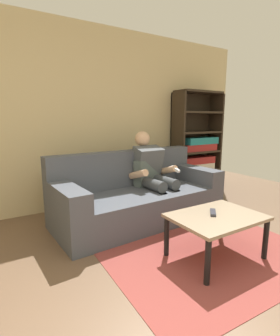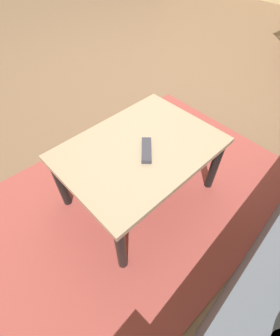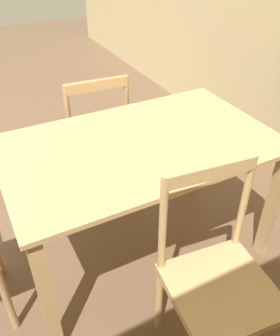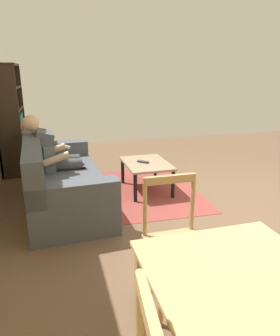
# 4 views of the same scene
# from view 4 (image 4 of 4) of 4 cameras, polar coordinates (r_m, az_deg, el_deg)

# --- Properties ---
(ground_plane) EXTENTS (9.19, 9.19, 0.00)m
(ground_plane) POSITION_cam_4_polar(r_m,az_deg,el_deg) (4.02, 19.92, -8.12)
(ground_plane) COLOR brown
(couch) EXTENTS (2.23, 1.05, 0.88)m
(couch) POSITION_cam_4_polar(r_m,az_deg,el_deg) (4.13, -14.78, -2.24)
(couch) COLOR #474C56
(couch) RESTS_ON ground_plane
(person_lounging) EXTENTS (0.61, 0.92, 1.14)m
(person_lounging) POSITION_cam_4_polar(r_m,az_deg,el_deg) (4.32, -15.94, 2.23)
(person_lounging) COLOR #4C5156
(person_lounging) RESTS_ON ground_plane
(coffee_table) EXTENTS (0.84, 0.61, 0.42)m
(coffee_table) POSITION_cam_4_polar(r_m,az_deg,el_deg) (4.42, 1.19, 0.33)
(coffee_table) COLOR gray
(coffee_table) RESTS_ON ground_plane
(tv_remote) EXTENTS (0.15, 0.16, 0.02)m
(tv_remote) POSITION_cam_4_polar(r_m,az_deg,el_deg) (4.39, 0.57, 1.15)
(tv_remote) COLOR #2D2D38
(tv_remote) RESTS_ON coffee_table
(bookshelf) EXTENTS (0.95, 0.36, 1.80)m
(bookshelf) POSITION_cam_4_polar(r_m,az_deg,el_deg) (5.70, -22.73, 6.78)
(bookshelf) COLOR #2D2319
(bookshelf) RESTS_ON ground_plane
(dining_chair_facing_couch) EXTENTS (0.42, 0.42, 0.95)m
(dining_chair_facing_couch) POSITION_cam_4_polar(r_m,az_deg,el_deg) (2.30, 6.74, -13.93)
(dining_chair_facing_couch) COLOR tan
(dining_chair_facing_couch) RESTS_ON ground_plane
(area_rug) EXTENTS (2.04, 1.46, 0.01)m
(area_rug) POSITION_cam_4_polar(r_m,az_deg,el_deg) (4.54, 1.16, -4.03)
(area_rug) COLOR brown
(area_rug) RESTS_ON ground_plane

